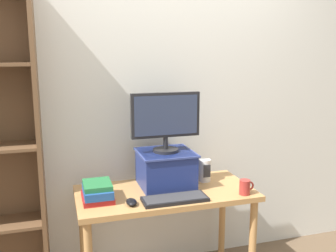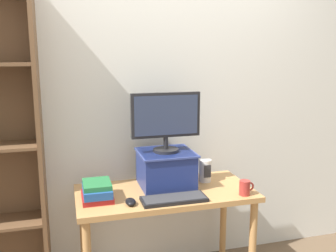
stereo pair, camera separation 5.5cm
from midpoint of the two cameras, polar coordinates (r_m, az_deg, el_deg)
The scene contains 9 objects.
back_wall at distance 2.82m, azimuth -2.10°, elevation 3.95°, with size 7.00×0.08×2.60m.
desk at distance 2.60m, azimuth 0.20°, elevation -11.86°, with size 1.18×0.58×0.74m.
riser_box at distance 2.61m, azimuth 0.28°, elevation -6.39°, with size 0.38×0.36×0.25m.
computer_monitor at distance 2.53m, azimuth 0.29°, elevation 1.10°, with size 0.48×0.18×0.41m.
keyboard at distance 2.39m, azimuth 1.59°, elevation -11.05°, with size 0.41×0.16×0.02m.
computer_mouse at distance 2.34m, azimuth -5.05°, elevation -11.43°, with size 0.06×0.10×0.04m.
book_stack at distance 2.44m, azimuth -10.11°, elevation -9.74°, with size 0.19×0.24×0.11m.
coffee_mug at distance 2.53m, azimuth 12.28°, elevation -9.18°, with size 0.10×0.07×0.10m.
desk_speaker at distance 2.72m, azimuth 6.27°, elevation -6.77°, with size 0.09×0.09×0.16m.
Camera 2 is at (-0.62, -2.31, 1.65)m, focal length 40.00 mm.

